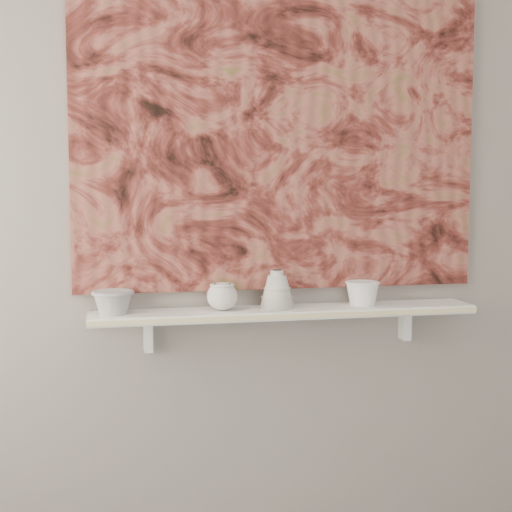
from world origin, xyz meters
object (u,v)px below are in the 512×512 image
object	(u,v)px
painting	(281,139)
bell_vessel	(277,289)
bowl_white	(362,293)
bowl_grey	(113,302)
shelf	(286,312)
cup_cream	(222,296)

from	to	relation	value
painting	bell_vessel	size ratio (longest dim) A/B	10.83
bowl_white	bowl_grey	bearing A→B (deg)	180.00
shelf	painting	xyz separation A→B (m)	(0.00, 0.08, 0.62)
bell_vessel	shelf	bearing A→B (deg)	0.00
bowl_grey	cup_cream	bearing A→B (deg)	0.00
bowl_grey	cup_cream	xyz separation A→B (m)	(0.38, 0.00, 0.01)
bell_vessel	bowl_white	xyz separation A→B (m)	(0.32, 0.00, -0.02)
shelf	bowl_grey	xyz separation A→B (m)	(-0.61, 0.00, 0.06)
bell_vessel	bowl_white	distance (m)	0.32
cup_cream	bell_vessel	bearing A→B (deg)	0.00
shelf	cup_cream	distance (m)	0.24
painting	bowl_grey	xyz separation A→B (m)	(-0.61, -0.08, -0.57)
painting	cup_cream	xyz separation A→B (m)	(-0.23, -0.08, -0.56)
bowl_white	painting	bearing A→B (deg)	164.53
shelf	bowl_grey	world-z (taller)	bowl_grey
painting	cup_cream	distance (m)	0.61
painting	shelf	bearing A→B (deg)	-90.00
bell_vessel	painting	bearing A→B (deg)	67.57
shelf	bowl_white	xyz separation A→B (m)	(0.29, 0.00, 0.06)
shelf	bowl_grey	size ratio (longest dim) A/B	9.59
shelf	cup_cream	size ratio (longest dim) A/B	12.88
bowl_grey	painting	bearing A→B (deg)	7.50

